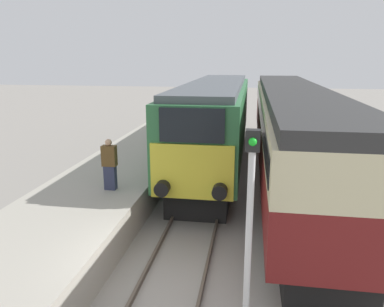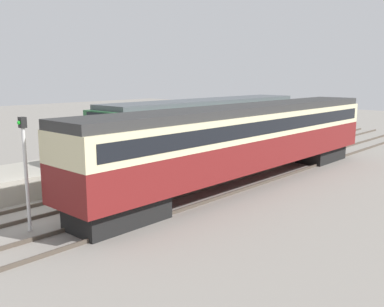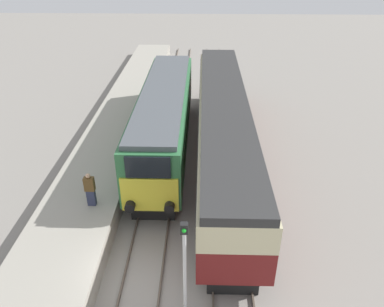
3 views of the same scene
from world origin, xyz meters
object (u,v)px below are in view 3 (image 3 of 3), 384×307
person_on_platform (90,190)px  signal_post (185,263)px  locomotive (165,117)px  passenger_carriage (223,123)px

person_on_platform → signal_post: signal_post is taller
locomotive → person_on_platform: size_ratio=9.10×
person_on_platform → signal_post: (4.35, -4.62, 0.50)m
passenger_carriage → person_on_platform: passenger_carriage is taller
passenger_carriage → signal_post: bearing=-99.2°
passenger_carriage → locomotive: bearing=163.6°
locomotive → person_on_platform: bearing=-111.0°
passenger_carriage → person_on_platform: 8.46m
locomotive → signal_post: bearing=-81.6°
person_on_platform → passenger_carriage: bearing=44.2°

